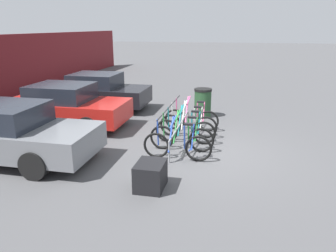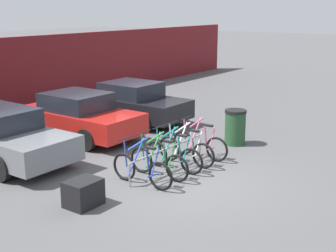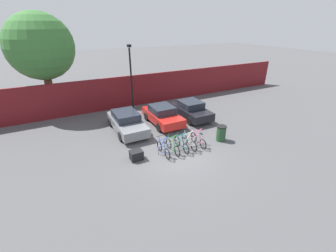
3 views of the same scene
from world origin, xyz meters
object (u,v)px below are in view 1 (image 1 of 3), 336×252
bicycle_teal (185,130)px  bicycle_blue (177,145)px  car_black (98,92)px  bicycle_green (182,137)px  car_grey (4,133)px  cargo_crate (150,176)px  trash_bin (203,103)px  bike_rack (180,127)px  car_red (65,106)px  bicycle_pink (192,119)px  bicycle_white (188,125)px

bicycle_teal → bicycle_blue: bearing=178.3°
bicycle_teal → car_black: bearing=49.4°
bicycle_green → car_grey: bearing=111.0°
bicycle_blue → bicycle_teal: bearing=-3.8°
bicycle_blue → cargo_crate: size_ratio=2.44×
bicycle_teal → car_grey: bearing=115.3°
car_black → trash_bin: (-0.35, -4.18, -0.17)m
bike_rack → trash_bin: size_ratio=2.90×
bicycle_teal → car_grey: 4.63m
bicycle_green → bicycle_teal: 0.61m
bike_rack → car_red: size_ratio=0.75×
car_grey → trash_bin: (4.99, -4.27, -0.17)m
car_grey → car_black: same height
car_grey → cargo_crate: bearing=-100.4°
car_grey → cargo_crate: (-0.71, -3.86, -0.42)m
bicycle_teal → trash_bin: bicycle_teal is taller
car_black → bicycle_green: bearing=-133.8°
bicycle_pink → car_grey: bearing=128.6°
cargo_crate → trash_bin: bearing=-4.1°
car_red → bicycle_teal: bearing=-100.1°
bicycle_green → bicycle_white: (1.15, 0.00, 0.00)m
bike_rack → bicycle_blue: bearing=-173.1°
bicycle_blue → car_grey: car_grey is taller
bicycle_pink → car_black: size_ratio=0.44×
bicycle_blue → car_grey: (-0.86, 4.11, 0.31)m
bicycle_teal → car_red: 4.13m
bike_rack → trash_bin: bearing=-6.0°
bicycle_green → car_red: size_ratio=0.43×
car_black → cargo_crate: bearing=-148.1°
bicycle_white → car_black: size_ratio=0.44×
bicycle_teal → car_grey: (-2.10, 4.11, 0.31)m
bicycle_teal → cargo_crate: 2.83m
bicycle_white → car_grey: size_ratio=0.38×
car_black → bicycle_blue: bearing=-138.1°
bicycle_blue → bicycle_teal: size_ratio=1.00×
bike_rack → car_red: bearing=79.4°
bicycle_pink → car_red: bearing=96.6°
car_black → cargo_crate: 7.15m
car_grey → car_black: bearing=-1.0°
bicycle_blue → bicycle_white: 1.78m
bicycle_green → car_red: (1.33, 4.06, 0.31)m
car_red → trash_bin: (2.17, -4.22, -0.17)m
bicycle_teal → car_black: (3.25, 4.02, 0.31)m
bicycle_green → cargo_crate: (-2.21, 0.25, -0.10)m
bicycle_white → car_black: bearing=55.1°
trash_bin → cargo_crate: bearing=175.9°
trash_bin → cargo_crate: (-5.70, 0.41, -0.24)m
car_red → car_black: same height
bicycle_pink → bicycle_blue: bearing=179.8°
bike_rack → bicycle_green: size_ratio=1.75×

